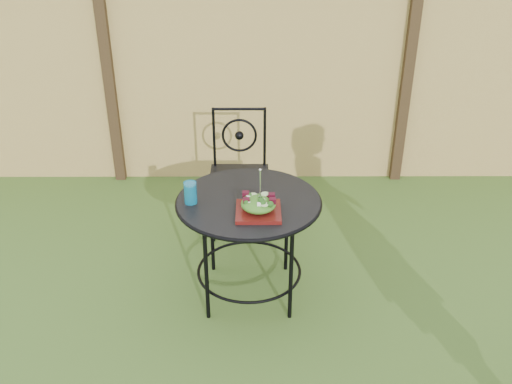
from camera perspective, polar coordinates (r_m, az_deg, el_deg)
ground at (r=3.65m, az=0.42°, el=-14.03°), size 60.00×60.00×0.00m
fence at (r=5.12m, az=0.21°, el=11.18°), size 8.00×0.12×1.90m
patio_table at (r=3.64m, az=-0.73°, el=-2.65°), size 0.92×0.92×0.72m
patio_chair at (r=4.46m, az=-1.68°, el=2.34°), size 0.46×0.46×0.95m
salad_plate at (r=3.42m, az=0.24°, el=-1.96°), size 0.27×0.27×0.02m
salad at (r=3.39m, az=0.24°, el=-1.20°), size 0.21×0.21×0.08m
fork at (r=3.33m, az=0.42°, el=0.74°), size 0.01×0.01×0.18m
drinking_glass at (r=3.53m, az=-6.58°, el=-0.06°), size 0.08×0.08×0.14m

